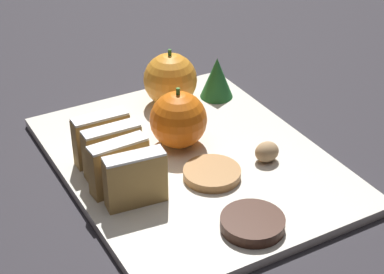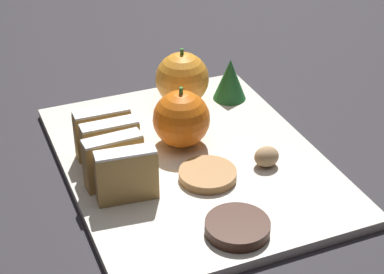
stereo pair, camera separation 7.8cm
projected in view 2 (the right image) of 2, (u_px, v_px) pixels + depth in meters
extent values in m
plane|color=#28262B|center=(192.00, 165.00, 0.81)|extent=(6.00, 6.00, 0.00)
cube|color=silver|center=(192.00, 161.00, 0.80)|extent=(0.31, 0.39, 0.01)
cube|color=tan|center=(127.00, 176.00, 0.71)|extent=(0.07, 0.03, 0.06)
cube|color=white|center=(125.00, 152.00, 0.70)|extent=(0.07, 0.03, 0.00)
cube|color=tan|center=(114.00, 162.00, 0.74)|extent=(0.07, 0.02, 0.06)
cube|color=white|center=(112.00, 139.00, 0.72)|extent=(0.07, 0.02, 0.00)
cube|color=tan|center=(111.00, 147.00, 0.76)|extent=(0.07, 0.02, 0.06)
cube|color=white|center=(109.00, 124.00, 0.75)|extent=(0.07, 0.02, 0.00)
cube|color=tan|center=(103.00, 134.00, 0.79)|extent=(0.07, 0.02, 0.06)
cube|color=white|center=(101.00, 111.00, 0.77)|extent=(0.07, 0.02, 0.00)
sphere|color=orange|center=(182.00, 79.00, 0.90)|extent=(0.08, 0.08, 0.08)
cylinder|color=#38702D|center=(182.00, 52.00, 0.88)|extent=(0.01, 0.01, 0.01)
sphere|color=orange|center=(179.00, 120.00, 0.81)|extent=(0.07, 0.07, 0.07)
cylinder|color=#38702D|center=(178.00, 92.00, 0.79)|extent=(0.01, 0.01, 0.01)
ellipsoid|color=tan|center=(267.00, 157.00, 0.78)|extent=(0.03, 0.03, 0.03)
cylinder|color=#381E14|center=(237.00, 227.00, 0.68)|extent=(0.07, 0.07, 0.01)
cylinder|color=#A3703D|center=(210.00, 174.00, 0.76)|extent=(0.07, 0.07, 0.01)
cone|color=#23662D|center=(230.00, 79.00, 0.92)|extent=(0.05, 0.05, 0.06)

